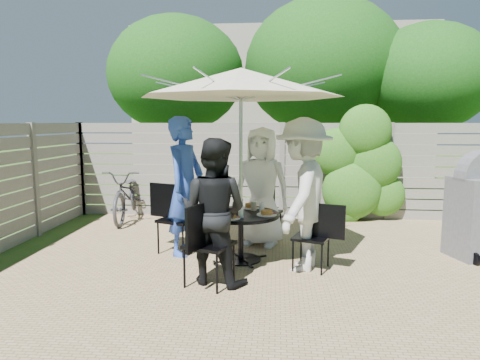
# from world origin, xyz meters

# --- Properties ---
(backyard_envelope) EXTENTS (60.00, 60.00, 5.00)m
(backyard_envelope) POSITION_xyz_m (0.09, 10.29, 2.61)
(backyard_envelope) COLOR #305019
(backyard_envelope) RESTS_ON ground
(patio_table) EXTENTS (1.26, 1.26, 0.66)m
(patio_table) POSITION_xyz_m (-0.57, 0.34, 0.46)
(patio_table) COLOR black
(patio_table) RESTS_ON ground
(umbrella) EXTENTS (3.27, 3.27, 2.54)m
(umbrella) POSITION_xyz_m (-0.57, 0.34, 2.35)
(umbrella) COLOR silver
(umbrella) RESTS_ON ground
(chair_back) EXTENTS (0.59, 0.74, 0.97)m
(chair_back) POSITION_xyz_m (-0.28, 1.26, 0.29)
(chair_back) COLOR black
(chair_back) RESTS_ON ground
(person_back) EXTENTS (1.00, 0.80, 1.79)m
(person_back) POSITION_xyz_m (-0.32, 1.13, 0.89)
(person_back) COLOR white
(person_back) RESTS_ON ground
(chair_left) EXTENTS (0.76, 0.62, 0.99)m
(chair_left) POSITION_xyz_m (-1.49, 0.62, 0.30)
(chair_left) COLOR black
(chair_left) RESTS_ON ground
(person_left) EXTENTS (0.65, 0.81, 1.94)m
(person_left) POSITION_xyz_m (-1.36, 0.58, 0.97)
(person_left) COLOR blue
(person_left) RESTS_ON ground
(chair_front) EXTENTS (0.61, 0.76, 0.99)m
(chair_front) POSITION_xyz_m (-0.85, -0.59, 0.30)
(chair_front) COLOR black
(chair_front) RESTS_ON ground
(person_front) EXTENTS (0.97, 0.85, 1.68)m
(person_front) POSITION_xyz_m (-0.81, -0.46, 0.84)
(person_front) COLOR black
(person_front) RESTS_ON ground
(chair_right) EXTENTS (0.66, 0.53, 0.86)m
(chair_right) POSITION_xyz_m (0.35, 0.05, 0.26)
(chair_right) COLOR black
(chair_right) RESTS_ON ground
(person_right) EXTENTS (1.04, 1.39, 1.91)m
(person_right) POSITION_xyz_m (0.23, 0.09, 0.96)
(person_right) COLOR beige
(person_right) RESTS_ON ground
(plate_back) EXTENTS (0.26, 0.26, 0.06)m
(plate_back) POSITION_xyz_m (-0.46, 0.68, 0.68)
(plate_back) COLOR white
(plate_back) RESTS_ON patio_table
(plate_left) EXTENTS (0.26, 0.26, 0.06)m
(plate_left) POSITION_xyz_m (-0.91, 0.44, 0.68)
(plate_left) COLOR white
(plate_left) RESTS_ON patio_table
(plate_front) EXTENTS (0.26, 0.26, 0.06)m
(plate_front) POSITION_xyz_m (-0.67, -0.01, 0.68)
(plate_front) COLOR white
(plate_front) RESTS_ON patio_table
(plate_right) EXTENTS (0.26, 0.26, 0.06)m
(plate_right) POSITION_xyz_m (-0.22, 0.23, 0.68)
(plate_right) COLOR white
(plate_right) RESTS_ON patio_table
(glass_back) EXTENTS (0.07, 0.07, 0.14)m
(glass_back) POSITION_xyz_m (-0.59, 0.62, 0.73)
(glass_back) COLOR silver
(glass_back) RESTS_ON patio_table
(glass_left) EXTENTS (0.07, 0.07, 0.14)m
(glass_left) POSITION_xyz_m (-0.85, 0.31, 0.73)
(glass_left) COLOR silver
(glass_left) RESTS_ON patio_table
(glass_front) EXTENTS (0.07, 0.07, 0.14)m
(glass_front) POSITION_xyz_m (-0.54, 0.06, 0.73)
(glass_front) COLOR silver
(glass_front) RESTS_ON patio_table
(glass_right) EXTENTS (0.07, 0.07, 0.14)m
(glass_right) POSITION_xyz_m (-0.29, 0.36, 0.73)
(glass_right) COLOR silver
(glass_right) RESTS_ON patio_table
(syrup_jug) EXTENTS (0.09, 0.09, 0.16)m
(syrup_jug) POSITION_xyz_m (-0.61, 0.40, 0.74)
(syrup_jug) COLOR #59280C
(syrup_jug) RESTS_ON patio_table
(coffee_cup) EXTENTS (0.08, 0.08, 0.12)m
(coffee_cup) POSITION_xyz_m (-0.41, 0.52, 0.72)
(coffee_cup) COLOR #C6B293
(coffee_cup) RESTS_ON patio_table
(bicycle) EXTENTS (0.83, 1.94, 0.99)m
(bicycle) POSITION_xyz_m (-2.90, 2.60, 0.49)
(bicycle) COLOR #333338
(bicycle) RESTS_ON ground
(bbq_grill) EXTENTS (0.86, 0.75, 1.48)m
(bbq_grill) POSITION_xyz_m (2.66, 0.75, 0.68)
(bbq_grill) COLOR slate
(bbq_grill) RESTS_ON ground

